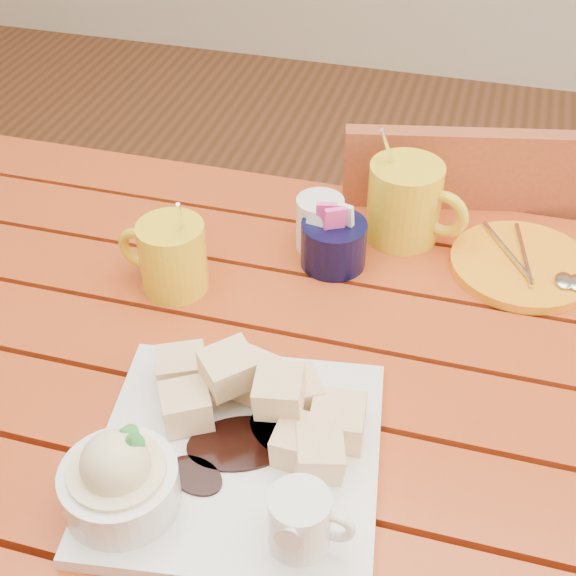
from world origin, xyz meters
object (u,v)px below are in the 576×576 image
(coffee_mug_right, at_px, (406,201))
(chair_far, at_px, (452,298))
(orange_saucer, at_px, (523,265))
(table, at_px, (274,429))
(dessert_plate, at_px, (215,452))
(coffee_mug_left, at_px, (171,255))

(coffee_mug_right, height_order, chair_far, coffee_mug_right)
(coffee_mug_right, relative_size, orange_saucer, 0.89)
(orange_saucer, relative_size, chair_far, 0.21)
(chair_far, bearing_deg, table, 58.29)
(table, xyz_separation_m, dessert_plate, (-0.01, -0.16, 0.14))
(coffee_mug_left, height_order, chair_far, coffee_mug_left)
(dessert_plate, distance_m, coffee_mug_left, 0.30)
(table, xyz_separation_m, orange_saucer, (0.26, 0.26, 0.11))
(orange_saucer, bearing_deg, coffee_mug_right, 168.99)
(chair_far, bearing_deg, dessert_plate, 61.73)
(coffee_mug_left, xyz_separation_m, coffee_mug_right, (0.26, 0.19, 0.01))
(dessert_plate, relative_size, coffee_mug_right, 1.91)
(chair_far, bearing_deg, coffee_mug_left, 37.16)
(dessert_plate, bearing_deg, coffee_mug_right, 76.17)
(table, distance_m, dessert_plate, 0.21)
(table, relative_size, coffee_mug_left, 8.60)
(dessert_plate, height_order, coffee_mug_left, coffee_mug_left)
(dessert_plate, distance_m, coffee_mug_right, 0.46)
(chair_far, bearing_deg, coffee_mug_right, 57.62)
(orange_saucer, distance_m, chair_far, 0.38)
(table, height_order, coffee_mug_left, coffee_mug_left)
(coffee_mug_left, xyz_separation_m, chair_far, (0.34, 0.40, -0.31))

